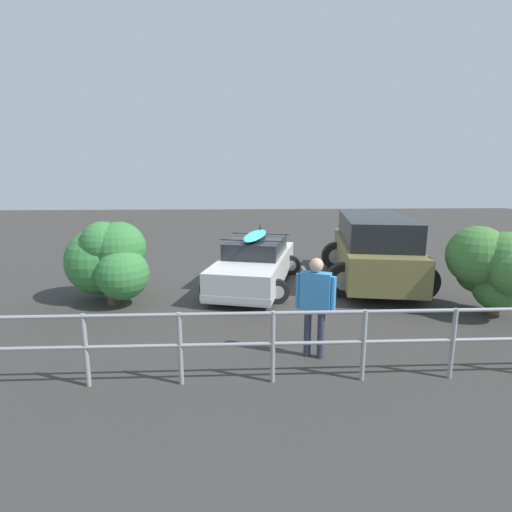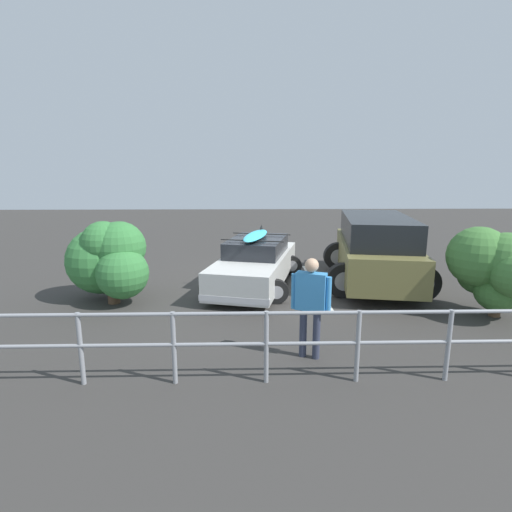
{
  "view_description": "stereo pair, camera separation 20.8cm",
  "coord_description": "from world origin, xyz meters",
  "px_view_note": "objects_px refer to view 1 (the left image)",
  "views": [
    {
      "loc": [
        0.55,
        10.75,
        3.07
      ],
      "look_at": [
        0.09,
        0.84,
        0.95
      ],
      "focal_mm": 28.0,
      "sensor_mm": 36.0,
      "label": 1
    },
    {
      "loc": [
        0.34,
        10.76,
        3.07
      ],
      "look_at": [
        0.09,
        0.84,
        0.95
      ],
      "focal_mm": 28.0,
      "sensor_mm": 36.0,
      "label": 2
    }
  ],
  "objects_px": {
    "suv_car": "(374,248)",
    "bush_near_right": "(493,266)",
    "sedan_car": "(255,263)",
    "person_bystander": "(315,299)",
    "bush_near_left": "(108,260)"
  },
  "relations": [
    {
      "from": "sedan_car",
      "to": "suv_car",
      "type": "bearing_deg",
      "value": -177.47
    },
    {
      "from": "suv_car",
      "to": "sedan_car",
      "type": "bearing_deg",
      "value": 2.53
    },
    {
      "from": "sedan_car",
      "to": "bush_near_right",
      "type": "bearing_deg",
      "value": 152.92
    },
    {
      "from": "sedan_car",
      "to": "suv_car",
      "type": "height_order",
      "value": "suv_car"
    },
    {
      "from": "suv_car",
      "to": "bush_near_right",
      "type": "distance_m",
      "value": 3.16
    },
    {
      "from": "sedan_car",
      "to": "person_bystander",
      "type": "relative_size",
      "value": 2.75
    },
    {
      "from": "suv_car",
      "to": "bush_near_left",
      "type": "relative_size",
      "value": 2.47
    },
    {
      "from": "suv_car",
      "to": "person_bystander",
      "type": "xyz_separation_m",
      "value": [
        2.51,
        4.51,
        0.05
      ]
    },
    {
      "from": "bush_near_left",
      "to": "bush_near_right",
      "type": "bearing_deg",
      "value": 171.3
    },
    {
      "from": "suv_car",
      "to": "bush_near_right",
      "type": "height_order",
      "value": "bush_near_right"
    },
    {
      "from": "sedan_car",
      "to": "bush_near_left",
      "type": "distance_m",
      "value": 3.76
    },
    {
      "from": "sedan_car",
      "to": "bush_near_right",
      "type": "relative_size",
      "value": 2.43
    },
    {
      "from": "suv_car",
      "to": "bush_near_left",
      "type": "distance_m",
      "value": 6.97
    },
    {
      "from": "sedan_car",
      "to": "bush_near_left",
      "type": "relative_size",
      "value": 2.26
    },
    {
      "from": "sedan_car",
      "to": "suv_car",
      "type": "relative_size",
      "value": 0.91
    }
  ]
}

